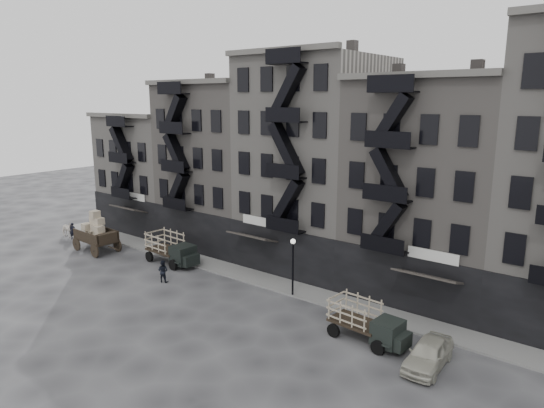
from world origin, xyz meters
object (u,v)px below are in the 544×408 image
Objects in this scene: car_east at (428,354)px; pedestrian_west at (73,231)px; horse at (67,230)px; wagon at (95,228)px; stake_truck_east at (366,319)px; pedestrian_mid at (163,271)px; stake_truck_west at (171,247)px.

pedestrian_west reaches higher than car_east.
wagon reaches higher than horse.
wagon reaches higher than car_east.
pedestrian_mid is (-16.61, -1.22, -0.49)m from stake_truck_east.
stake_truck_west reaches higher than car_east.
pedestrian_mid reaches higher than pedestrian_west.
pedestrian_mid reaches higher than car_east.
stake_truck_west is 13.55m from pedestrian_west.
horse is 6.56m from wagon.
horse is 0.39× the size of stake_truck_east.
stake_truck_east is (34.01, -0.74, 0.55)m from horse.
pedestrian_west is 16.40m from pedestrian_mid.
stake_truck_west is at bearing -69.69° from pedestrian_mid.
pedestrian_mid is (17.40, -1.96, 0.07)m from horse.
horse reaches higher than car_east.
wagon is 8.48m from stake_truck_west.
pedestrian_mid is at bearing 179.88° from car_east.
car_east is at bearing -98.15° from horse.
stake_truck_east reaches higher than horse.
horse is 14.66m from stake_truck_west.
pedestrian_mid is at bearing -46.40° from stake_truck_west.
wagon is 11.16m from pedestrian_mid.
stake_truck_west is (8.21, 2.02, -0.64)m from wagon.
pedestrian_west is (-5.26, 0.74, -1.31)m from wagon.
car_east is 2.57× the size of pedestrian_west.
stake_truck_west is at bearing 178.68° from stake_truck_east.
pedestrian_west is (-32.89, 0.74, -0.53)m from stake_truck_east.
stake_truck_west is at bearing -31.12° from pedestrian_west.
stake_truck_west reaches higher than pedestrian_mid.
stake_truck_west is 3.19× the size of pedestrian_west.
wagon is 0.93× the size of stake_truck_east.
pedestrian_west is (-13.47, -1.28, -0.67)m from stake_truck_west.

